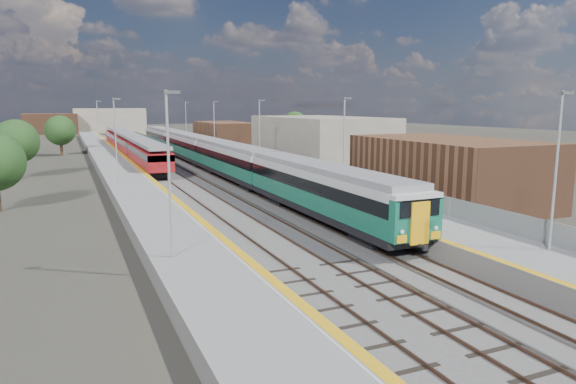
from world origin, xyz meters
TOP-DOWN VIEW (x-y plane):
  - ground at (0.00, 50.00)m, footprint 320.00×320.00m
  - ballast_bed at (-2.25, 52.50)m, footprint 10.50×155.00m
  - tracks at (-1.65, 54.18)m, footprint 8.96×160.00m
  - platform_right at (5.28, 52.49)m, footprint 4.70×155.00m
  - platform_left at (-9.05, 52.49)m, footprint 4.30×155.00m
  - buildings at (-18.12, 138.60)m, footprint 72.00×185.50m
  - green_train at (1.50, 46.49)m, footprint 2.96×82.32m
  - red_train at (-5.50, 66.44)m, footprint 2.78×56.46m
  - tree_b at (-19.26, 47.30)m, footprint 4.73×4.73m
  - tree_c at (-15.09, 73.86)m, footprint 4.67×4.67m
  - tree_d at (24.41, 71.65)m, footprint 5.01×5.01m

SIDE VIEW (x-z plane):
  - ground at x=0.00m, z-range 0.00..0.00m
  - ballast_bed at x=-2.25m, z-range 0.00..0.06m
  - tracks at x=-1.65m, z-range 0.02..0.19m
  - platform_left at x=-9.05m, z-range -3.74..4.78m
  - platform_right at x=5.28m, z-range -3.72..4.80m
  - red_train at x=-5.50m, z-range 0.32..3.83m
  - green_train at x=1.50m, z-range 0.67..3.92m
  - tree_c at x=-15.09m, z-range 0.82..7.15m
  - tree_b at x=-19.26m, z-range 0.83..7.23m
  - tree_d at x=24.41m, z-range 0.88..7.68m
  - buildings at x=-18.12m, z-range -9.30..30.70m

